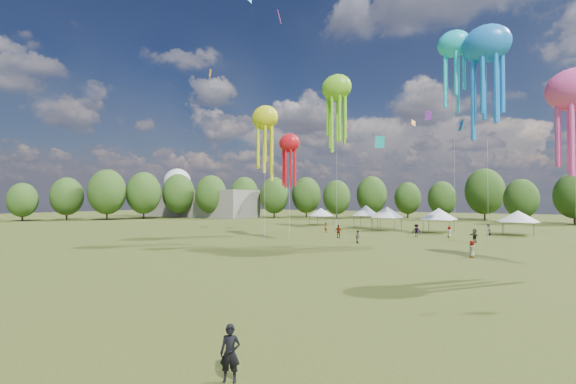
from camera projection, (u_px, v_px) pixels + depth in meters
The scene contains 10 objects.
ground at pixel (138, 320), 16.80m from camera, with size 300.00×300.00×0.00m, color #384416.
observer_main at pixel (230, 353), 11.15m from camera, with size 0.62×0.40×1.69m, color black.
spectator_near at pixel (358, 237), 46.17m from camera, with size 0.76×0.60×1.57m, color gray.
spectators_far at pixel (430, 233), 50.66m from camera, with size 23.83×26.15×1.82m.
festival_tents at pixel (404, 213), 65.27m from camera, with size 40.55×10.96×4.32m.
show_kites at pixel (412, 89), 49.97m from camera, with size 35.77×23.64×28.54m.
small_kites at pixel (392, 28), 53.68m from camera, with size 75.56×61.07×39.60m.
treeline at pixel (413, 193), 71.54m from camera, with size 201.57×95.24×13.43m.
hangar at pixel (197, 204), 116.38m from camera, with size 40.00×12.00×8.00m, color gray.
radome at pixel (177, 186), 130.20m from camera, with size 9.00×9.00×16.00m.
Camera 1 is at (14.82, -10.55, 5.43)m, focal length 23.43 mm.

